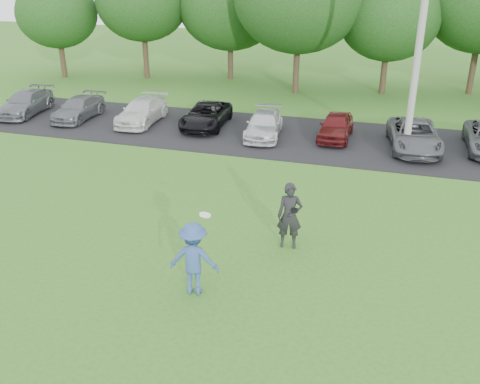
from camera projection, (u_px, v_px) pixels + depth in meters
The scene contains 7 objects.
ground at pixel (198, 298), 12.79m from camera, with size 100.00×100.00×0.00m, color #2F6B1E.
parking_lot at pixel (301, 137), 24.18m from camera, with size 32.00×6.50×0.03m, color black.
utility_pole at pixel (422, 21), 20.11m from camera, with size 0.28×0.28×10.58m, color #979893.
frisbee_player at pixel (194, 259), 12.66m from camera, with size 1.28×0.84×2.14m.
camera_bystander at pixel (290, 216), 14.70m from camera, with size 0.75×0.56×1.90m.
parked_cars at pixel (317, 126), 23.77m from camera, with size 30.74×4.91×1.19m.
tree_row at pixel (364, 7), 30.36m from camera, with size 42.39×9.85×8.64m.
Camera 1 is at (4.08, -9.94, 7.46)m, focal length 40.00 mm.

